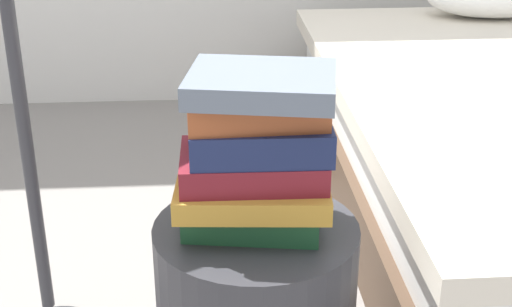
{
  "coord_description": "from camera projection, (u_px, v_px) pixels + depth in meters",
  "views": [
    {
      "loc": [
        -0.09,
        -1.25,
        1.16
      ],
      "look_at": [
        0.0,
        0.0,
        0.6
      ],
      "focal_mm": 52.0,
      "sensor_mm": 36.0,
      "label": 1
    }
  ],
  "objects": [
    {
      "name": "book_forest",
      "position": [
        253.0,
        211.0,
        1.43
      ],
      "size": [
        0.28,
        0.2,
        0.06
      ],
      "primitive_type": "cube",
      "rotation": [
        0.0,
        0.0,
        -0.15
      ],
      "color": "#1E512D",
      "rests_on": "side_table"
    },
    {
      "name": "book_ochre",
      "position": [
        252.0,
        191.0,
        1.39
      ],
      "size": [
        0.3,
        0.22,
        0.04
      ],
      "primitive_type": "cube",
      "rotation": [
        0.0,
        0.0,
        -0.07
      ],
      "color": "#B7842D",
      "rests_on": "book_forest"
    },
    {
      "name": "book_maroon",
      "position": [
        253.0,
        166.0,
        1.38
      ],
      "size": [
        0.27,
        0.18,
        0.05
      ],
      "primitive_type": "cube",
      "rotation": [
        0.0,
        0.0,
        -0.02
      ],
      "color": "maroon",
      "rests_on": "book_ochre"
    },
    {
      "name": "book_navy",
      "position": [
        260.0,
        136.0,
        1.36
      ],
      "size": [
        0.26,
        0.18,
        0.06
      ],
      "primitive_type": "cube",
      "rotation": [
        0.0,
        0.0,
        -0.02
      ],
      "color": "#19234C",
      "rests_on": "book_maroon"
    },
    {
      "name": "book_rust",
      "position": [
        258.0,
        107.0,
        1.34
      ],
      "size": [
        0.25,
        0.17,
        0.05
      ],
      "primitive_type": "cube",
      "rotation": [
        0.0,
        0.0,
        0.04
      ],
      "color": "#994723",
      "rests_on": "book_navy"
    },
    {
      "name": "book_slate",
      "position": [
        262.0,
        84.0,
        1.31
      ],
      "size": [
        0.29,
        0.25,
        0.04
      ],
      "primitive_type": "cube",
      "rotation": [
        0.0,
        0.0,
        -0.17
      ],
      "color": "slate",
      "rests_on": "book_rust"
    }
  ]
}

